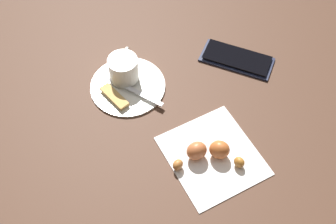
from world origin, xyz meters
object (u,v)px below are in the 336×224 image
espresso_cup (124,68)px  cell_phone (236,58)px  saucer (128,85)px  croissant (208,152)px  sugar_packet (114,96)px  teaspoon (126,87)px  napkin (213,155)px

espresso_cup → cell_phone: (-0.12, -0.20, -0.03)m
espresso_cup → saucer: bearing=155.5°
saucer → croissant: (-0.22, 0.01, 0.02)m
sugar_packet → espresso_cup: bearing=119.9°
sugar_packet → cell_phone: size_ratio=0.42×
croissant → cell_phone: 0.24m
saucer → sugar_packet: (-0.01, 0.04, 0.01)m
teaspoon → croissant: size_ratio=1.22×
sugar_packet → croissant: size_ratio=0.65×
teaspoon → napkin: (-0.22, -0.01, -0.01)m
saucer → sugar_packet: sugar_packet is taller
cell_phone → espresso_cup: bearing=58.2°
saucer → napkin: bearing=-178.9°
espresso_cup → cell_phone: 0.24m
espresso_cup → napkin: bearing=179.0°
napkin → cell_phone: bearing=-59.9°
espresso_cup → croissant: bearing=176.7°
sugar_packet → croissant: 0.22m
espresso_cup → teaspoon: bearing=146.1°
saucer → teaspoon: bearing=124.7°
teaspoon → napkin: teaspoon is taller
espresso_cup → sugar_packet: (-0.02, 0.05, -0.02)m
sugar_packet → teaspoon: bearing=95.3°
espresso_cup → cell_phone: size_ratio=0.45×
sugar_packet → napkin: 0.22m
espresso_cup → cell_phone: espresso_cup is taller
napkin → croissant: 0.02m
saucer → napkin: 0.22m
napkin → saucer: bearing=1.1°
espresso_cup → cell_phone: bearing=-121.8°
teaspoon → napkin: size_ratio=0.76×
saucer → espresso_cup: 0.04m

